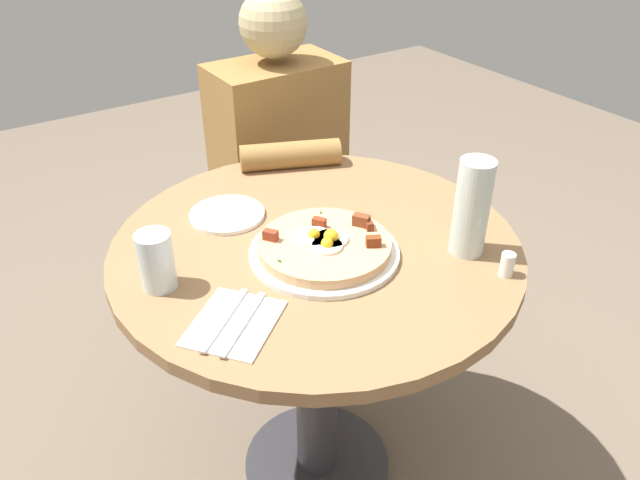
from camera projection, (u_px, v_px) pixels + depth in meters
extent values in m
plane|color=#6B5B4C|center=(317.00, 465.00, 1.74)|extent=(6.00, 6.00, 0.00)
cylinder|color=olive|center=(316.00, 247.00, 1.35)|extent=(0.88, 0.88, 0.03)
cylinder|color=#333338|center=(316.00, 372.00, 1.55)|extent=(0.11, 0.11, 0.71)
cylinder|color=#333338|center=(317.00, 462.00, 1.73)|extent=(0.39, 0.39, 0.02)
cube|color=#2D2D33|center=(283.00, 266.00, 2.16)|extent=(0.32, 0.28, 0.45)
cube|color=olive|center=(278.00, 141.00, 1.91)|extent=(0.38, 0.22, 0.48)
sphere|color=tan|center=(273.00, 23.00, 1.72)|extent=(0.19, 0.19, 0.19)
cylinder|color=olive|center=(290.00, 155.00, 1.63)|extent=(0.27, 0.17, 0.07)
cylinder|color=white|center=(324.00, 252.00, 1.29)|extent=(0.31, 0.31, 0.01)
cylinder|color=tan|center=(324.00, 246.00, 1.28)|extent=(0.27, 0.27, 0.02)
cylinder|color=white|center=(314.00, 237.00, 1.29)|extent=(0.07, 0.07, 0.01)
sphere|color=yellow|center=(314.00, 234.00, 1.28)|extent=(0.02, 0.02, 0.02)
cylinder|color=white|center=(327.00, 246.00, 1.26)|extent=(0.06, 0.06, 0.01)
sphere|color=yellow|center=(327.00, 243.00, 1.25)|extent=(0.02, 0.02, 0.02)
cylinder|color=white|center=(332.00, 239.00, 1.28)|extent=(0.07, 0.07, 0.01)
sphere|color=yellow|center=(332.00, 236.00, 1.28)|extent=(0.03, 0.03, 0.03)
cube|color=maroon|center=(320.00, 223.00, 1.32)|extent=(0.03, 0.03, 0.02)
cube|color=maroon|center=(369.00, 225.00, 1.31)|extent=(0.02, 0.03, 0.02)
cube|color=maroon|center=(271.00, 235.00, 1.28)|extent=(0.03, 0.03, 0.02)
cube|color=brown|center=(373.00, 241.00, 1.26)|extent=(0.03, 0.03, 0.02)
cube|color=brown|center=(361.00, 220.00, 1.32)|extent=(0.04, 0.04, 0.02)
cube|color=#387F2D|center=(321.00, 212.00, 1.37)|extent=(0.01, 0.01, 0.00)
cube|color=#387F2D|center=(279.00, 260.00, 1.21)|extent=(0.01, 0.01, 0.00)
cube|color=#387F2D|center=(323.00, 249.00, 1.25)|extent=(0.00, 0.01, 0.00)
cube|color=#387F2D|center=(367.00, 228.00, 1.32)|extent=(0.00, 0.01, 0.00)
cube|color=#387F2D|center=(336.00, 243.00, 1.26)|extent=(0.00, 0.01, 0.00)
cylinder|color=white|center=(227.00, 214.00, 1.42)|extent=(0.17, 0.17, 0.01)
cube|color=white|center=(234.00, 323.00, 1.11)|extent=(0.22, 0.22, 0.00)
cube|color=silver|center=(225.00, 319.00, 1.11)|extent=(0.15, 0.12, 0.00)
cube|color=silver|center=(243.00, 323.00, 1.10)|extent=(0.15, 0.12, 0.00)
cylinder|color=silver|center=(156.00, 261.00, 1.18)|extent=(0.07, 0.07, 0.12)
cylinder|color=silver|center=(472.00, 208.00, 1.25)|extent=(0.07, 0.07, 0.21)
cylinder|color=white|center=(507.00, 264.00, 1.22)|extent=(0.03, 0.03, 0.05)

